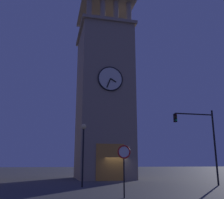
{
  "coord_description": "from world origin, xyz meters",
  "views": [
    {
      "loc": [
        7.29,
        28.96,
        1.9
      ],
      "look_at": [
        -0.47,
        -3.95,
        10.15
      ],
      "focal_mm": 41.77,
      "sensor_mm": 36.0,
      "label": 1
    }
  ],
  "objects": [
    {
      "name": "traffic_signal_mid",
      "position": [
        -6.08,
        7.89,
        4.42
      ],
      "size": [
        3.95,
        0.41,
        6.66
      ],
      "color": "black",
      "rests_on": "ground_plane"
    },
    {
      "name": "ground_plane",
      "position": [
        0.0,
        0.0,
        0.0
      ],
      "size": [
        200.0,
        200.0,
        0.0
      ],
      "primitive_type": "plane",
      "color": "#424247"
    },
    {
      "name": "no_horn_sign",
      "position": [
        3.11,
        14.25,
        2.28
      ],
      "size": [
        0.78,
        0.14,
        2.91
      ],
      "color": "black",
      "rests_on": "ground_plane"
    },
    {
      "name": "clocktower",
      "position": [
        0.69,
        -3.93,
        10.32
      ],
      "size": [
        7.09,
        8.59,
        25.12
      ],
      "color": "gray",
      "rests_on": "ground_plane"
    },
    {
      "name": "street_lamp",
      "position": [
        4.57,
        6.88,
        3.58
      ],
      "size": [
        0.44,
        0.44,
        5.13
      ],
      "color": "black",
      "rests_on": "ground_plane"
    }
  ]
}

